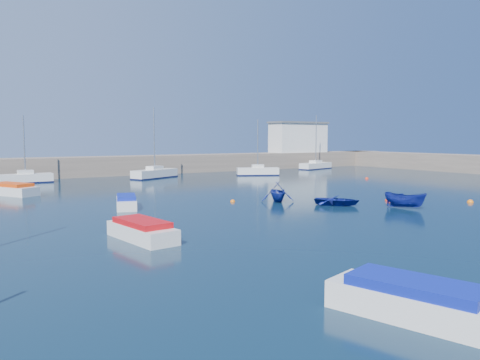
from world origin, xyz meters
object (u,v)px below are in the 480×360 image
dinghy_left (278,192)px  sailboat_5 (26,178)px  dinghy_center (337,201)px  sailboat_6 (155,173)px  motorboat_1 (126,202)px  dinghy_right (405,200)px  harbor_office (298,138)px  sailboat_7 (258,171)px  motorboat_2 (12,189)px  motorboat_3 (415,301)px  sailboat_8 (316,166)px  motorboat_0 (142,230)px

dinghy_left → sailboat_5: bearing=148.1°
dinghy_center → sailboat_6: bearing=58.1°
motorboat_1 → sailboat_5: bearing=115.4°
sailboat_6 → dinghy_left: size_ratio=2.96×
dinghy_right → sailboat_5: bearing=102.9°
dinghy_center → dinghy_left: bearing=85.3°
harbor_office → motorboat_1: harbor_office is taller
sailboat_6 → sailboat_7: size_ratio=1.18×
harbor_office → sailboat_7: sailboat_7 is taller
motorboat_2 → dinghy_left: 24.08m
motorboat_3 → sailboat_8: bearing=34.3°
motorboat_1 → motorboat_2: size_ratio=0.75×
dinghy_left → dinghy_right: (5.75, -7.90, -0.20)m
sailboat_5 → motorboat_0: size_ratio=1.58×
sailboat_6 → dinghy_center: size_ratio=2.63×
sailboat_6 → motorboat_1: size_ratio=2.15×
sailboat_7 → motorboat_0: size_ratio=1.57×
motorboat_1 → dinghy_right: 20.48m
motorboat_1 → sailboat_8: bearing=49.1°
motorboat_0 → dinghy_center: bearing=4.2°
sailboat_7 → motorboat_0: sailboat_7 is taller
motorboat_0 → dinghy_right: 20.12m
sailboat_6 → sailboat_8: bearing=-111.9°
motorboat_2 → dinghy_right: bearing=-75.5°
sailboat_6 → dinghy_center: sailboat_6 is taller
motorboat_3 → dinghy_left: dinghy_left is taller
sailboat_6 → motorboat_1: bearing=127.1°
harbor_office → dinghy_center: (-26.77, -37.70, -4.75)m
motorboat_0 → dinghy_left: bearing=20.4°
motorboat_2 → sailboat_6: bearing=-0.8°
motorboat_1 → motorboat_2: 14.57m
harbor_office → sailboat_5: sailboat_5 is taller
motorboat_0 → dinghy_left: (14.37, 7.85, 0.30)m
motorboat_1 → motorboat_3: motorboat_3 is taller
motorboat_1 → dinghy_right: bearing=-15.3°
sailboat_6 → dinghy_right: 34.39m
motorboat_1 → motorboat_3: size_ratio=0.80×
sailboat_6 → motorboat_1: 25.57m
sailboat_7 → motorboat_2: 31.93m
harbor_office → sailboat_5: size_ratio=1.30×
sailboat_5 → dinghy_left: bearing=-152.6°
sailboat_8 → motorboat_3: bearing=126.4°
dinghy_left → motorboat_3: bearing=-88.2°
dinghy_center → dinghy_left: dinghy_left is taller
motorboat_2 → dinghy_left: (17.80, -16.22, 0.28)m
motorboat_3 → dinghy_left: 24.73m
motorboat_2 → sailboat_5: bearing=47.1°
harbor_office → motorboat_1: size_ratio=2.40×
dinghy_center → motorboat_2: bearing=97.9°
harbor_office → dinghy_right: 47.98m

